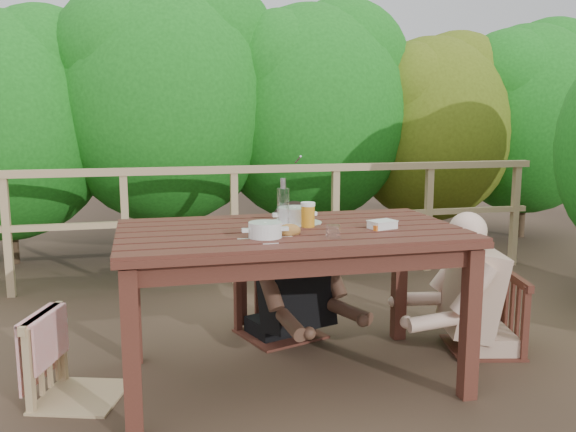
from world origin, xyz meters
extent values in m
plane|color=#4D3929|center=(0.00, 0.00, 0.00)|extent=(60.00, 60.00, 0.00)
cube|color=#411F17|center=(0.00, 0.00, 0.41)|extent=(1.79, 1.01, 0.83)
cube|color=tan|center=(-1.10, 0.02, 0.42)|extent=(0.53, 0.53, 0.84)
cube|color=#411F17|center=(0.10, 0.67, 0.48)|extent=(0.61, 0.61, 0.96)
cube|color=#411F17|center=(1.26, 0.14, 0.44)|extent=(0.52, 0.52, 0.88)
cube|color=tan|center=(0.00, 2.00, 0.51)|extent=(5.60, 0.10, 1.01)
cylinder|color=white|center=(-0.18, -0.21, 0.87)|extent=(0.28, 0.28, 0.09)
cylinder|color=white|center=(0.07, 0.17, 0.88)|extent=(0.30, 0.30, 0.10)
ellipsoid|color=#A3712D|center=(-0.05, -0.16, 0.86)|extent=(0.12, 0.09, 0.07)
cylinder|color=gold|center=(0.10, 0.01, 0.90)|extent=(0.08, 0.08, 0.15)
cylinder|color=silver|center=(-0.03, 0.05, 0.97)|extent=(0.07, 0.07, 0.28)
cylinder|color=silver|center=(0.14, -0.30, 0.87)|extent=(0.07, 0.07, 0.08)
cube|color=white|center=(0.47, -0.13, 0.86)|extent=(0.16, 0.14, 0.06)
camera|label=1|loc=(-0.75, -3.07, 1.44)|focal=37.96mm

